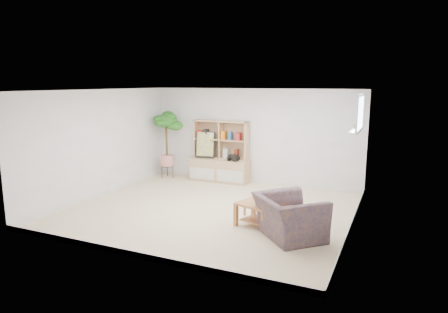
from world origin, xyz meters
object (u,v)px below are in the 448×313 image
at_px(coffee_table, 267,217).
at_px(floor_tree, 167,145).
at_px(storage_unit, 220,151).
at_px(armchair, 289,214).

relative_size(coffee_table, floor_tree, 0.59).
distance_m(storage_unit, armchair, 4.05).
xyz_separation_m(storage_unit, coffee_table, (2.21, -2.80, -0.57)).
bearing_deg(coffee_table, floor_tree, 163.12).
bearing_deg(storage_unit, floor_tree, -172.17).
distance_m(coffee_table, floor_tree, 4.55).
distance_m(coffee_table, armchair, 0.55).
bearing_deg(floor_tree, coffee_table, -35.26).
bearing_deg(armchair, storage_unit, -2.33).
height_order(storage_unit, floor_tree, floor_tree).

